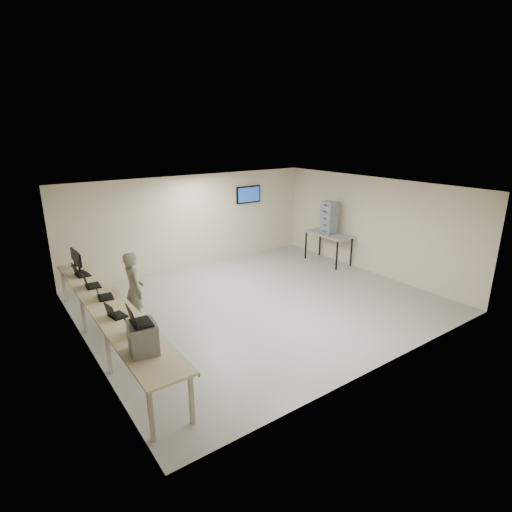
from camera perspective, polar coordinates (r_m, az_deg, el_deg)
room at (r=9.48m, az=0.66°, el=1.32°), size 8.01×7.01×2.81m
workbench at (r=8.17m, az=-20.25°, el=-6.94°), size 0.76×6.00×0.90m
equipment_box at (r=6.24m, az=-15.85°, el=-11.17°), size 0.46×0.51×0.47m
laptop_on_box at (r=6.09m, az=-16.62°, el=-8.72°), size 0.34×0.40×0.30m
laptop_0 at (r=6.86m, az=-17.03°, el=-10.09°), size 0.28×0.34×0.26m
laptop_1 at (r=7.55m, az=-19.59°, el=-7.73°), size 0.33×0.38×0.27m
laptop_2 at (r=8.43m, az=-21.14°, el=-5.18°), size 0.36×0.41×0.30m
laptop_3 at (r=9.11m, az=-22.66°, el=-3.65°), size 0.34×0.40×0.30m
laptop_4 at (r=9.89m, az=-23.90°, el=-2.18°), size 0.34×0.40×0.30m
monitor_near at (r=10.13m, az=-24.04°, el=-0.54°), size 0.21×0.46×0.46m
monitor_far at (r=10.60m, az=-24.59°, el=0.02°), size 0.19×0.43×0.43m
soldier at (r=8.81m, az=-17.00°, el=-4.72°), size 0.41×0.62×1.68m
side_table at (r=12.80m, az=10.34°, el=2.88°), size 0.74×1.58×0.95m
storage_bins at (r=12.65m, az=10.42°, el=5.41°), size 0.39×0.43×1.02m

